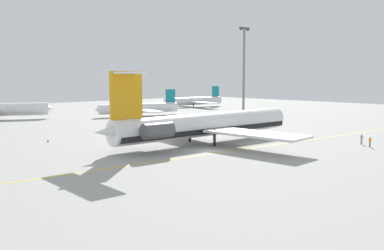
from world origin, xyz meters
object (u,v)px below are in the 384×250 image
Objects in this scene: ground_crew_near_tail at (370,141)px; light_mast at (244,69)px; airliner_far_right at (192,101)px; ground_crew_near_nose at (362,138)px; main_jetliner at (202,125)px; airliner_mid_right at (137,108)px; safety_cone_nose at (48,141)px.

light_mast is at bearing -169.67° from ground_crew_near_tail.
airliner_far_right is 15.70× the size of ground_crew_near_nose.
main_jetliner is 28.61m from ground_crew_near_nose.
ground_crew_near_nose is (20.63, -19.68, -2.40)m from main_jetliner.
light_mast is (44.54, 27.88, 10.88)m from main_jetliner.
airliner_far_right is (63.47, 70.42, -1.08)m from main_jetliner.
main_jetliner is 1.65× the size of airliner_mid_right.
main_jetliner reaches higher than safety_cone_nose.
main_jetliner is 1.68× the size of light_mast.
airliner_far_right is 96.18m from safety_cone_nose.
safety_cone_nose is (-19.13, 21.19, -3.24)m from main_jetliner.
ground_crew_near_tail is (-44.79, -92.50, -1.35)m from airliner_far_right.
ground_crew_near_nose reaches higher than safety_cone_nose.
ground_crew_near_tail is (18.68, -22.08, -2.43)m from main_jetliner.
airliner_mid_right is at bearing -146.62° from ground_crew_near_tail.
airliner_far_right is 16.18× the size of ground_crew_near_tail.
ground_crew_near_nose is 57.03m from safety_cone_nose.
airliner_mid_right is at bearing 68.23° from main_jetliner.
airliner_far_right is 48.07m from light_mast.
ground_crew_near_nose is 1.03× the size of ground_crew_near_tail.
airliner_mid_right is 48.81× the size of safety_cone_nose.
safety_cone_nose is at bearing -101.15° from ground_crew_near_tail.
ground_crew_near_nose is at bearing 178.64° from ground_crew_near_tail.
airliner_mid_right reaches higher than ground_crew_near_tail.
ground_crew_near_tail is at bearing -47.05° from main_jetliner.
light_mast reaches higher than safety_cone_nose.
light_mast reaches higher than main_jetliner.
airliner_mid_right reaches higher than ground_crew_near_nose.
light_mast is (23.91, 47.56, 13.28)m from ground_crew_near_nose.
airliner_far_right is 99.77m from ground_crew_near_nose.
ground_crew_near_tail is 57.80m from light_mast.
ground_crew_near_nose is 54.86m from light_mast.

